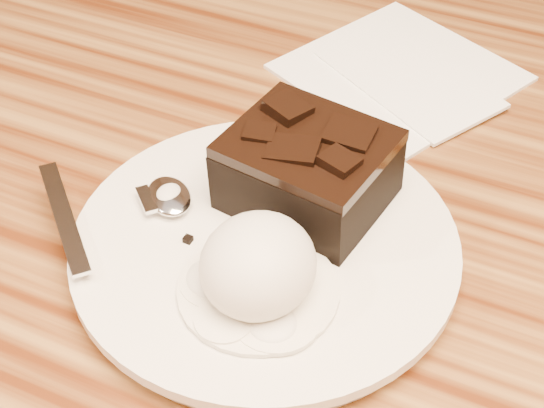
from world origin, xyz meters
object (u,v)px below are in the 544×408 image
at_px(spoon, 169,198).
at_px(napkin, 400,71).
at_px(plate, 265,251).
at_px(brownie, 308,174).
at_px(ice_cream_scoop, 258,265).

height_order(spoon, napkin, spoon).
bearing_deg(spoon, plate, -50.07).
xyz_separation_m(plate, napkin, (0.01, 0.23, -0.01)).
xyz_separation_m(brownie, napkin, (0.00, 0.18, -0.04)).
xyz_separation_m(plate, spoon, (-0.07, 0.00, 0.01)).
bearing_deg(ice_cream_scoop, brownie, 93.99).
relative_size(brownie, spoon, 0.60).
xyz_separation_m(ice_cream_scoop, napkin, (-0.00, 0.27, -0.04)).
bearing_deg(plate, napkin, 87.33).
bearing_deg(napkin, brownie, -90.61).
bearing_deg(plate, spoon, 176.91).
bearing_deg(brownie, ice_cream_scoop, -86.01).
relative_size(brownie, napkin, 0.60).
distance_m(plate, brownie, 0.05).
height_order(plate, brownie, brownie).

